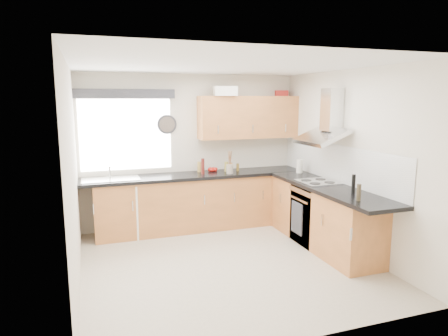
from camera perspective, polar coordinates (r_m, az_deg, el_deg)
name	(u,v)px	position (r m, az deg, el deg)	size (l,w,h in m)	color
ground_plane	(227,263)	(5.32, 0.43, -13.42)	(3.60, 3.60, 0.00)	beige
ceiling	(227,65)	(4.90, 0.47, 14.52)	(3.60, 3.60, 0.02)	white
wall_back	(191,151)	(6.67, -4.69, 2.46)	(3.60, 0.02, 2.50)	silver
wall_front	(299,203)	(3.35, 10.73, -4.98)	(3.60, 0.02, 2.50)	silver
wall_left	(73,177)	(4.69, -20.78, -1.23)	(0.02, 3.60, 2.50)	silver
wall_right	(349,161)	(5.80, 17.47, 0.95)	(0.02, 3.60, 2.50)	silver
window	(126,135)	(6.45, -13.81, 4.65)	(1.40, 0.02, 1.10)	white
window_blind	(125,94)	(6.34, -13.97, 10.26)	(1.50, 0.18, 0.14)	#2B2B30
splashback	(336,163)	(6.05, 15.69, 0.71)	(0.01, 3.00, 0.54)	white
base_cab_back	(190,203)	(6.52, -4.81, -5.05)	(3.00, 0.58, 0.86)	#A96532
base_cab_corner	(279,196)	(7.06, 7.93, -3.96)	(0.60, 0.60, 0.86)	#A96532
base_cab_right	(323,217)	(5.94, 13.93, -6.81)	(0.58, 2.10, 0.86)	#A96532
worktop_back	(196,176)	(6.44, -3.98, -1.08)	(3.60, 0.62, 0.05)	black
worktop_right	(330,188)	(5.70, 14.84, -2.81)	(0.62, 2.42, 0.05)	black
sink	(111,177)	(6.22, -15.90, -1.20)	(0.84, 0.46, 0.10)	silver
oven	(316,215)	(6.05, 13.08, -6.50)	(0.56, 0.58, 0.85)	black
hob_plate	(318,182)	(5.94, 13.26, -1.93)	(0.52, 0.52, 0.01)	silver
extractor_hood	(326,123)	(5.88, 14.41, 6.31)	(0.52, 0.78, 0.66)	silver
upper_cabinets	(248,117)	(6.75, 3.52, 7.25)	(1.70, 0.35, 0.70)	#A96532
washing_machine	(150,208)	(6.42, -10.51, -5.59)	(0.56, 0.54, 0.83)	white
wall_clock	(167,124)	(6.50, -8.12, 6.17)	(0.31, 0.31, 0.04)	#2B2B30
casserole	(225,91)	(6.49, 0.15, 10.93)	(0.36, 0.26, 0.15)	white
storage_box	(281,93)	(7.10, 8.19, 10.52)	(0.21, 0.18, 0.10)	#B42620
utensil_pot	(230,169)	(6.43, 0.84, -0.16)	(0.11, 0.11, 0.15)	gray
kitchen_roll	(299,166)	(6.61, 10.73, 0.24)	(0.10, 0.10, 0.22)	white
tomato_cluster	(213,169)	(6.66, -1.63, -0.20)	(0.14, 0.14, 0.06)	#B7140D
jar_0	(238,167)	(6.68, 1.97, 0.10)	(0.05, 0.05, 0.13)	brown
jar_1	(228,169)	(6.60, 0.63, -0.13)	(0.07, 0.07, 0.10)	navy
jar_2	(203,166)	(6.40, -3.05, 0.24)	(0.05, 0.05, 0.25)	#511611
jar_3	(226,167)	(6.63, 0.34, 0.19)	(0.07, 0.07, 0.16)	#A28F38
jar_4	(200,167)	(6.61, -3.50, 0.16)	(0.08, 0.08, 0.17)	olive
jar_5	(231,167)	(6.58, 0.96, 0.09)	(0.06, 0.06, 0.15)	brown
bottle_0	(359,192)	(4.98, 18.70, -3.32)	(0.05, 0.05, 0.20)	#423824
bottle_1	(353,184)	(5.34, 18.01, -2.19)	(0.05, 0.05, 0.24)	black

